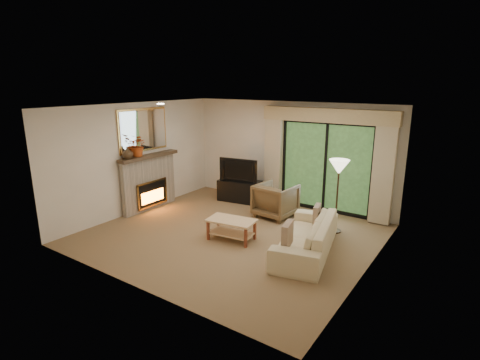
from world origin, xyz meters
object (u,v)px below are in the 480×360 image
Objects in this scene: media_console at (240,191)px; coffee_table at (231,230)px; armchair at (276,200)px; sofa at (306,236)px.

coffee_table is at bearing -68.61° from media_console.
coffee_table is at bearing 91.91° from armchair.
media_console is at bearing -136.74° from sofa.
armchair is 0.92× the size of coffee_table.
armchair is 0.39× the size of sofa.
sofa is (2.73, -1.84, 0.04)m from media_console.
armchair is 1.68m from coffee_table.
armchair reaches higher than coffee_table.
media_console is 0.51× the size of sofa.
sofa is at bearing 4.31° from coffee_table.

